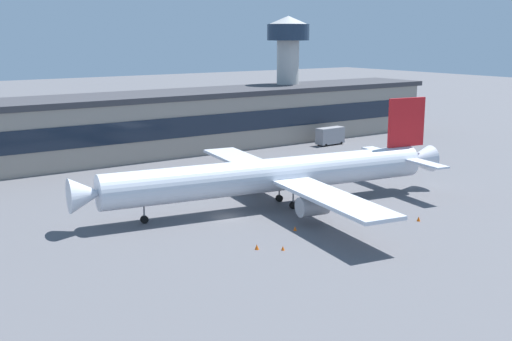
# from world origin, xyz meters

# --- Properties ---
(ground_plane) EXTENTS (600.00, 600.00, 0.00)m
(ground_plane) POSITION_xyz_m (0.00, 0.00, 0.00)
(ground_plane) COLOR #56565B
(terminal_building) EXTENTS (179.77, 17.60, 13.22)m
(terminal_building) POSITION_xyz_m (0.00, 51.29, 6.63)
(terminal_building) COLOR gray
(terminal_building) RESTS_ON ground_plane
(airliner) EXTENTS (60.27, 52.13, 15.57)m
(airliner) POSITION_xyz_m (9.34, 0.31, 4.98)
(airliner) COLOR silver
(airliner) RESTS_ON ground_plane
(control_tower) EXTENTS (10.64, 10.64, 30.18)m
(control_tower) POSITION_xyz_m (53.16, 54.76, 18.91)
(control_tower) COLOR #B7B7B2
(control_tower) RESTS_ON ground_plane
(catering_truck) EXTENTS (7.32, 2.97, 4.15)m
(catering_truck) POSITION_xyz_m (52.84, 37.45, 2.29)
(catering_truck) COLOR gray
(catering_truck) RESTS_ON ground_plane
(traffic_cone_0) EXTENTS (0.48, 0.48, 0.60)m
(traffic_cone_0) POSITION_xyz_m (4.11, -10.96, 0.30)
(traffic_cone_0) COLOR #F2590C
(traffic_cone_0) RESTS_ON ground_plane
(traffic_cone_1) EXTENTS (0.53, 0.53, 0.66)m
(traffic_cone_1) POSITION_xyz_m (21.15, -17.42, 0.33)
(traffic_cone_1) COLOR #F2590C
(traffic_cone_1) RESTS_ON ground_plane
(traffic_cone_2) EXTENTS (0.54, 0.54, 0.67)m
(traffic_cone_2) POSITION_xyz_m (-4.52, -14.37, 0.34)
(traffic_cone_2) COLOR #F2590C
(traffic_cone_2) RESTS_ON ground_plane
(traffic_cone_3) EXTENTS (0.45, 0.45, 0.56)m
(traffic_cone_3) POSITION_xyz_m (-2.06, -16.42, 0.28)
(traffic_cone_3) COLOR #F2590C
(traffic_cone_3) RESTS_ON ground_plane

